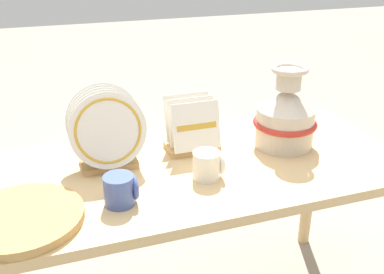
# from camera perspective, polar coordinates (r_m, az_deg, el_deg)

# --- Properties ---
(display_table) EXTENTS (1.53, 0.69, 0.72)m
(display_table) POSITION_cam_1_polar(r_m,az_deg,el_deg) (1.63, -0.00, -6.25)
(display_table) COLOR tan
(display_table) RESTS_ON ground_plane
(ceramic_vase) EXTENTS (0.24, 0.24, 0.31)m
(ceramic_vase) POSITION_cam_1_polar(r_m,az_deg,el_deg) (1.72, 11.79, 2.69)
(ceramic_vase) COLOR beige
(ceramic_vase) RESTS_ON display_table
(dish_rack_round_plates) EXTENTS (0.26, 0.17, 0.28)m
(dish_rack_round_plates) POSITION_cam_1_polar(r_m,az_deg,el_deg) (1.55, -10.78, 0.62)
(dish_rack_round_plates) COLOR tan
(dish_rack_round_plates) RESTS_ON display_table
(dish_rack_square_plates) EXTENTS (0.19, 0.15, 0.20)m
(dish_rack_square_plates) POSITION_cam_1_polar(r_m,az_deg,el_deg) (1.68, -0.02, 0.58)
(dish_rack_square_plates) COLOR tan
(dish_rack_square_plates) RESTS_ON display_table
(wicker_charger_stack) EXTENTS (0.35, 0.35, 0.03)m
(wicker_charger_stack) POSITION_cam_1_polar(r_m,az_deg,el_deg) (1.37, -20.84, -9.65)
(wicker_charger_stack) COLOR tan
(wicker_charger_stack) RESTS_ON display_table
(mug_cream_glaze) EXTENTS (0.10, 0.09, 0.09)m
(mug_cream_glaze) POSITION_cam_1_polar(r_m,az_deg,el_deg) (1.49, 2.04, -3.56)
(mug_cream_glaze) COLOR silver
(mug_cream_glaze) RESTS_ON display_table
(mug_cobalt_glaze) EXTENTS (0.10, 0.09, 0.09)m
(mug_cobalt_glaze) POSITION_cam_1_polar(r_m,az_deg,el_deg) (1.37, -9.03, -6.64)
(mug_cobalt_glaze) COLOR #42569E
(mug_cobalt_glaze) RESTS_ON display_table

